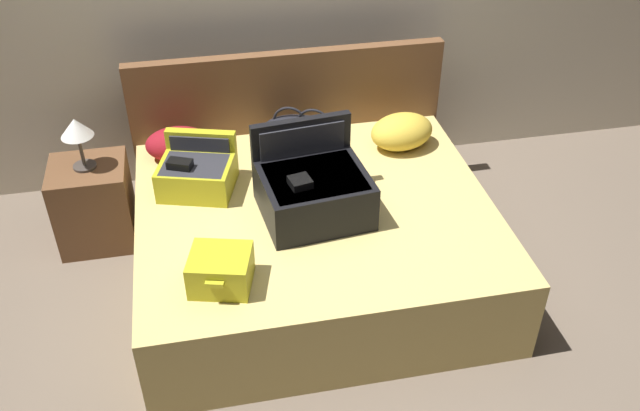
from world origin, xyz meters
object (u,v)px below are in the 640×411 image
(nightstand, at_px, (94,204))
(pillow_near_headboard, at_px, (402,132))
(hard_case_medium, at_px, (197,172))
(duffel_bag, at_px, (302,131))
(pillow_center_head, at_px, (178,144))
(table_lamp, at_px, (76,131))
(bed, at_px, (316,242))
(hard_case_large, at_px, (313,189))
(hard_case_small, at_px, (221,270))

(nightstand, bearing_deg, pillow_near_headboard, -2.47)
(hard_case_medium, xyz_separation_m, pillow_near_headboard, (1.24, 0.20, -0.00))
(duffel_bag, height_order, nightstand, duffel_bag)
(hard_case_medium, relative_size, pillow_center_head, 1.24)
(duffel_bag, bearing_deg, table_lamp, -178.40)
(duffel_bag, distance_m, table_lamp, 1.29)
(bed, distance_m, duffel_bag, 0.72)
(hard_case_large, distance_m, pillow_center_head, 0.97)
(bed, bearing_deg, hard_case_small, -136.98)
(pillow_near_headboard, bearing_deg, hard_case_small, -139.20)
(hard_case_small, height_order, duffel_bag, duffel_bag)
(bed, height_order, duffel_bag, duffel_bag)
(duffel_bag, bearing_deg, hard_case_large, -94.97)
(pillow_near_headboard, bearing_deg, duffel_bag, 168.90)
(bed, xyz_separation_m, pillow_center_head, (-0.70, 0.65, 0.34))
(hard_case_small, xyz_separation_m, pillow_near_headboard, (1.18, 1.02, 0.02))
(hard_case_small, relative_size, table_lamp, 1.06)
(hard_case_medium, xyz_separation_m, pillow_center_head, (-0.09, 0.34, -0.01))
(hard_case_medium, bearing_deg, pillow_near_headboard, 26.21)
(hard_case_medium, relative_size, pillow_near_headboard, 1.22)
(hard_case_large, height_order, pillow_center_head, hard_case_large)
(hard_case_medium, relative_size, duffel_bag, 0.91)
(hard_case_small, distance_m, duffel_bag, 1.28)
(hard_case_medium, distance_m, hard_case_small, 0.82)
(bed, distance_m, hard_case_large, 0.40)
(hard_case_large, bearing_deg, hard_case_medium, 143.19)
(hard_case_large, relative_size, pillow_near_headboard, 1.52)
(duffel_bag, relative_size, pillow_center_head, 1.36)
(table_lamp, bearing_deg, hard_case_small, -57.87)
(pillow_near_headboard, bearing_deg, pillow_center_head, 174.09)
(hard_case_medium, distance_m, pillow_center_head, 0.35)
(bed, relative_size, hard_case_small, 5.74)
(duffel_bag, relative_size, nightstand, 0.99)
(hard_case_medium, height_order, pillow_near_headboard, hard_case_medium)
(bed, relative_size, pillow_center_head, 4.99)
(hard_case_medium, relative_size, table_lamp, 1.51)
(hard_case_small, xyz_separation_m, nightstand, (-0.69, 1.10, -0.31))
(pillow_center_head, bearing_deg, nightstand, -173.98)
(hard_case_large, height_order, table_lamp, hard_case_large)
(hard_case_medium, height_order, duffel_bag, hard_case_medium)
(bed, xyz_separation_m, hard_case_small, (-0.55, -0.51, 0.33))
(pillow_center_head, bearing_deg, duffel_bag, -1.65)
(hard_case_large, height_order, hard_case_medium, hard_case_large)
(hard_case_large, height_order, pillow_near_headboard, hard_case_large)
(hard_case_medium, distance_m, table_lamp, 0.71)
(hard_case_small, relative_size, nightstand, 0.63)
(nightstand, bearing_deg, duffel_bag, 1.60)
(bed, relative_size, duffel_bag, 3.66)
(hard_case_large, xyz_separation_m, pillow_near_headboard, (0.65, 0.55, -0.04))
(hard_case_large, relative_size, duffel_bag, 1.14)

